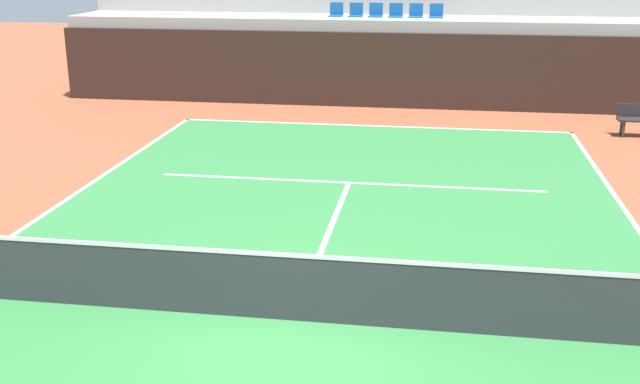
{
  "coord_description": "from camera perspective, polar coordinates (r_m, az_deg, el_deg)",
  "views": [
    {
      "loc": [
        1.79,
        -9.08,
        4.8
      ],
      "look_at": [
        0.06,
        2.0,
        1.2
      ],
      "focal_mm": 42.7,
      "sensor_mm": 36.0,
      "label": 1
    }
  ],
  "objects": [
    {
      "name": "stands_tier_lower",
      "position": [
        25.49,
        4.85,
        9.92
      ],
      "size": [
        20.81,
        2.4,
        2.68
      ],
      "primitive_type": "cube",
      "color": "#9E9E99",
      "rests_on": "ground_plane"
    },
    {
      "name": "centre_service_line",
      "position": [
        13.3,
        0.55,
        -3.3
      ],
      "size": [
        0.1,
        6.4,
        0.0
      ],
      "primitive_type": "cube",
      "color": "white",
      "rests_on": "court_surface"
    },
    {
      "name": "court_surface",
      "position": [
        10.43,
        -2.05,
        -9.6
      ],
      "size": [
        11.0,
        24.0,
        0.01
      ],
      "primitive_type": "cube",
      "color": "#2D7238",
      "rests_on": "ground_plane"
    },
    {
      "name": "ground_plane",
      "position": [
        10.43,
        -2.05,
        -9.63
      ],
      "size": [
        80.0,
        80.0,
        0.0
      ],
      "primitive_type": "plane",
      "color": "brown"
    },
    {
      "name": "service_line_far",
      "position": [
        16.31,
        2.19,
        0.7
      ],
      "size": [
        8.26,
        0.1,
        0.0
      ],
      "primitive_type": "cube",
      "color": "white",
      "rests_on": "court_surface"
    },
    {
      "name": "stands_tier_upper",
      "position": [
        27.81,
        5.25,
        11.49
      ],
      "size": [
        20.81,
        2.4,
        3.56
      ],
      "primitive_type": "cube",
      "color": "#9E9E99",
      "rests_on": "ground_plane"
    },
    {
      "name": "tennis_net",
      "position": [
        10.2,
        -2.08,
        -7.09
      ],
      "size": [
        11.08,
        0.08,
        1.07
      ],
      "color": "black",
      "rests_on": "court_surface"
    },
    {
      "name": "back_wall",
      "position": [
        24.18,
        4.59,
        9.09
      ],
      "size": [
        20.81,
        0.3,
        2.33
      ],
      "primitive_type": "cube",
      "color": "black",
      "rests_on": "ground_plane"
    },
    {
      "name": "seating_row_lower",
      "position": [
        25.43,
        4.95,
        13.22
      ],
      "size": [
        3.69,
        0.44,
        0.44
      ],
      "color": "#145193",
      "rests_on": "stands_tier_lower"
    },
    {
      "name": "baseline_far",
      "position": [
        21.65,
        3.93,
        4.97
      ],
      "size": [
        11.0,
        0.1,
        0.0
      ],
      "primitive_type": "cube",
      "color": "white",
      "rests_on": "court_surface"
    }
  ]
}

